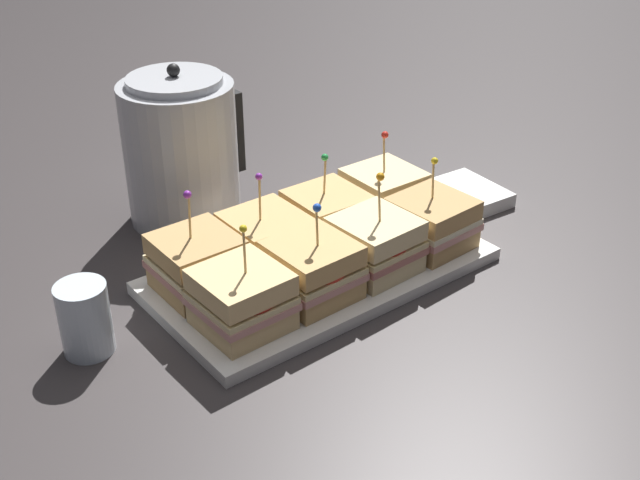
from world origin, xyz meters
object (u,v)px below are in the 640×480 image
(sandwich_back_center_left, at_px, (265,239))
(sandwich_back_center_right, at_px, (327,216))
(serving_platter, at_px, (320,270))
(drinking_glass, at_px, (85,319))
(sandwich_front_far_right, at_px, (432,222))
(sandwich_back_far_left, at_px, (197,264))
(sandwich_back_far_right, at_px, (384,195))
(sandwich_front_center_left, at_px, (312,270))
(napkin_stack, at_px, (462,196))
(kettle_steel, at_px, (181,151))
(sandwich_front_far_left, at_px, (242,300))
(sandwich_front_center_right, at_px, (375,245))

(sandwich_back_center_left, relative_size, sandwich_back_center_right, 1.05)
(serving_platter, relative_size, drinking_glass, 5.06)
(sandwich_front_far_right, xyz_separation_m, sandwich_back_center_left, (-0.22, 0.11, 0.00))
(sandwich_back_far_left, bearing_deg, sandwich_back_center_right, 0.27)
(sandwich_back_center_right, height_order, sandwich_back_far_right, sandwich_back_far_right)
(sandwich_front_center_left, height_order, sandwich_back_center_right, same)
(sandwich_front_far_right, bearing_deg, napkin_stack, 28.72)
(kettle_steel, relative_size, drinking_glass, 2.71)
(serving_platter, distance_m, sandwich_front_far_left, 0.18)
(sandwich_back_far_left, bearing_deg, sandwich_front_center_left, -44.18)
(sandwich_front_far_left, relative_size, sandwich_front_far_right, 1.05)
(sandwich_front_far_left, distance_m, sandwich_back_center_right, 0.25)
(serving_platter, xyz_separation_m, kettle_steel, (-0.06, 0.28, 0.11))
(sandwich_front_far_left, relative_size, sandwich_back_center_right, 1.05)
(sandwich_front_far_left, height_order, kettle_steel, kettle_steel)
(sandwich_front_center_right, relative_size, sandwich_back_far_left, 1.01)
(napkin_stack, bearing_deg, sandwich_front_center_right, -161.93)
(serving_platter, bearing_deg, sandwich_back_far_left, 162.07)
(drinking_glass, bearing_deg, sandwich_back_center_right, 2.04)
(sandwich_front_far_left, bearing_deg, napkin_stack, 10.20)
(sandwich_back_center_left, xyz_separation_m, sandwich_back_far_right, (0.23, -0.00, 0.00))
(serving_platter, bearing_deg, napkin_stack, 6.02)
(serving_platter, relative_size, sandwich_back_center_left, 3.28)
(sandwich_front_far_right, relative_size, sandwich_back_center_right, 1.00)
(drinking_glass, bearing_deg, sandwich_back_far_right, 1.39)
(sandwich_back_far_right, bearing_deg, sandwich_front_far_right, -91.55)
(sandwich_back_far_right, relative_size, kettle_steel, 0.57)
(sandwich_back_far_left, distance_m, sandwich_back_center_right, 0.22)
(sandwich_back_far_left, distance_m, drinking_glass, 0.17)
(sandwich_front_center_left, relative_size, sandwich_front_far_right, 1.00)
(serving_platter, bearing_deg, sandwich_front_far_right, -18.55)
(kettle_steel, height_order, napkin_stack, kettle_steel)
(sandwich_front_far_right, distance_m, sandwich_back_center_left, 0.25)
(sandwich_front_far_right, distance_m, sandwich_back_far_right, 0.11)
(sandwich_front_far_right, xyz_separation_m, sandwich_back_center_right, (-0.11, 0.11, 0.00))
(serving_platter, bearing_deg, sandwich_back_center_right, 44.59)
(sandwich_front_center_left, xyz_separation_m, sandwich_back_center_left, (-0.00, 0.11, -0.00))
(kettle_steel, bearing_deg, serving_platter, -77.77)
(sandwich_back_center_left, bearing_deg, serving_platter, -43.95)
(napkin_stack, bearing_deg, sandwich_back_center_right, 175.76)
(sandwich_back_center_right, distance_m, sandwich_back_far_right, 0.11)
(sandwich_back_far_left, bearing_deg, sandwich_back_center_left, 0.08)
(serving_platter, height_order, sandwich_back_center_left, sandwich_back_center_left)
(sandwich_back_center_right, xyz_separation_m, kettle_steel, (-0.12, 0.22, 0.06))
(sandwich_back_center_right, bearing_deg, sandwich_back_far_right, -0.84)
(sandwich_back_far_right, relative_size, napkin_stack, 1.07)
(sandwich_front_center_right, distance_m, sandwich_back_center_right, 0.11)
(sandwich_back_far_left, bearing_deg, sandwich_front_far_left, -89.87)
(sandwich_front_far_right, distance_m, sandwich_back_far_left, 0.35)
(sandwich_back_center_right, distance_m, napkin_stack, 0.28)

